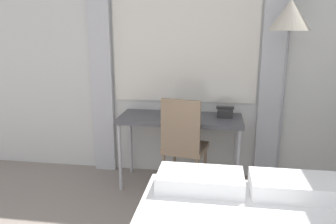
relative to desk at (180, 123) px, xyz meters
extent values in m
cube|color=silver|center=(-0.32, 0.34, 0.66)|extent=(5.30, 0.05, 2.70)
cube|color=white|center=(0.00, 0.31, 0.91)|extent=(1.57, 0.01, 1.50)
cube|color=silver|center=(-0.92, 0.27, 0.61)|extent=(0.24, 0.06, 2.60)
cube|color=silver|center=(0.92, 0.27, 0.61)|extent=(0.24, 0.06, 2.60)
cube|color=#4C4C51|center=(0.00, 0.00, 0.05)|extent=(1.27, 0.52, 0.04)
cylinder|color=#B2B2B7|center=(-0.59, -0.22, -0.33)|extent=(0.04, 0.04, 0.72)
cylinder|color=#B2B2B7|center=(0.59, -0.22, -0.33)|extent=(0.04, 0.04, 0.72)
cylinder|color=#B2B2B7|center=(-0.59, 0.22, -0.33)|extent=(0.04, 0.04, 0.72)
cylinder|color=#B2B2B7|center=(0.59, 0.22, -0.33)|extent=(0.04, 0.04, 0.72)
cube|color=#8C7259|center=(0.07, -0.14, -0.21)|extent=(0.47, 0.47, 0.05)
cube|color=#8C7259|center=(0.04, -0.32, 0.06)|extent=(0.38, 0.11, 0.51)
cylinder|color=#8C7259|center=(-0.13, -0.28, -0.46)|extent=(0.03, 0.03, 0.45)
cylinder|color=#8C7259|center=(0.21, -0.34, -0.46)|extent=(0.03, 0.03, 0.45)
cylinder|color=#8C7259|center=(-0.07, 0.05, -0.46)|extent=(0.03, 0.03, 0.45)
cylinder|color=#8C7259|center=(0.27, -0.01, -0.46)|extent=(0.03, 0.03, 0.45)
cube|color=white|center=(0.27, -1.11, -0.09)|extent=(0.60, 0.32, 0.12)
cube|color=white|center=(0.91, -1.11, -0.09)|extent=(0.60, 0.32, 0.12)
cylinder|color=#4C4C51|center=(0.99, -0.05, -0.67)|extent=(0.28, 0.28, 0.03)
cylinder|color=gray|center=(0.99, -0.05, 0.14)|extent=(0.02, 0.02, 1.59)
cone|color=beige|center=(0.99, -0.05, 1.07)|extent=(0.37, 0.37, 0.27)
cube|color=#2D2D2D|center=(0.45, 0.08, 0.11)|extent=(0.16, 0.16, 0.08)
cube|color=#2D2D2D|center=(0.45, 0.08, 0.16)|extent=(0.18, 0.06, 0.02)
cube|color=#33664C|center=(0.08, -0.06, 0.08)|extent=(0.23, 0.18, 0.02)
cube|color=white|center=(0.08, -0.06, 0.08)|extent=(0.22, 0.17, 0.01)
camera|label=1|loc=(0.36, -3.24, 0.95)|focal=35.00mm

